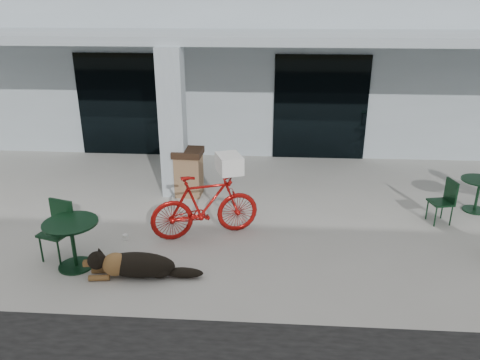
# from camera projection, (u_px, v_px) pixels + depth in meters

# --- Properties ---
(ground) EXTENTS (80.00, 80.00, 0.00)m
(ground) POSITION_uv_depth(u_px,v_px,m) (237.00, 247.00, 8.05)
(ground) COLOR #B1AFA7
(ground) RESTS_ON ground
(building) EXTENTS (22.00, 7.00, 4.50)m
(building) POSITION_uv_depth(u_px,v_px,m) (256.00, 56.00, 15.13)
(building) COLOR #AEBCC5
(building) RESTS_ON ground
(storefront_glass_left) EXTENTS (2.80, 0.06, 2.70)m
(storefront_glass_left) POSITION_uv_depth(u_px,v_px,m) (130.00, 105.00, 12.39)
(storefront_glass_left) COLOR black
(storefront_glass_left) RESTS_ON ground
(storefront_glass_right) EXTENTS (2.40, 0.06, 2.70)m
(storefront_glass_right) POSITION_uv_depth(u_px,v_px,m) (320.00, 108.00, 12.07)
(storefront_glass_right) COLOR black
(storefront_glass_right) RESTS_ON ground
(column) EXTENTS (0.50, 0.50, 3.12)m
(column) POSITION_uv_depth(u_px,v_px,m) (173.00, 124.00, 9.72)
(column) COLOR #AEBCC5
(column) RESTS_ON ground
(overhang) EXTENTS (22.00, 2.80, 0.18)m
(overhang) POSITION_uv_depth(u_px,v_px,m) (249.00, 37.00, 10.23)
(overhang) COLOR #AEBCC5
(overhang) RESTS_ON column
(bicycle) EXTENTS (2.01, 1.20, 1.17)m
(bicycle) POSITION_uv_depth(u_px,v_px,m) (205.00, 206.00, 8.25)
(bicycle) COLOR #980F0C
(bicycle) RESTS_ON ground
(laundry_basket) EXTENTS (0.55, 0.63, 0.31)m
(laundry_basket) POSITION_uv_depth(u_px,v_px,m) (229.00, 164.00, 8.10)
(laundry_basket) COLOR white
(laundry_basket) RESTS_ON bicycle
(dog) EXTENTS (1.38, 0.62, 0.45)m
(dog) POSITION_uv_depth(u_px,v_px,m) (138.00, 264.00, 7.13)
(dog) COLOR black
(dog) RESTS_ON ground
(cup_near_dog) EXTENTS (0.10, 0.10, 0.11)m
(cup_near_dog) POSITION_uv_depth(u_px,v_px,m) (125.00, 237.00, 8.26)
(cup_near_dog) COLOR white
(cup_near_dog) RESTS_ON ground
(cafe_table_near) EXTENTS (0.91, 0.91, 0.79)m
(cafe_table_near) POSITION_uv_depth(u_px,v_px,m) (73.00, 245.00, 7.32)
(cafe_table_near) COLOR #12331C
(cafe_table_near) RESTS_ON ground
(cafe_chair_near) EXTENTS (0.56, 0.59, 0.98)m
(cafe_chair_near) POSITION_uv_depth(u_px,v_px,m) (56.00, 232.00, 7.52)
(cafe_chair_near) COLOR #12331C
(cafe_chair_near) RESTS_ON ground
(cafe_table_far) EXTENTS (0.88, 0.88, 0.67)m
(cafe_table_far) POSITION_uv_depth(u_px,v_px,m) (477.00, 195.00, 9.31)
(cafe_table_far) COLOR #12331C
(cafe_table_far) RESTS_ON ground
(cafe_chair_far_b) EXTENTS (0.49, 0.46, 0.85)m
(cafe_chair_far_b) POSITION_uv_depth(u_px,v_px,m) (441.00, 202.00, 8.79)
(cafe_chair_far_b) COLOR #12331C
(cafe_chair_far_b) RESTS_ON ground
(trash_receptacle) EXTENTS (0.63, 0.63, 1.02)m
(trash_receptacle) POSITION_uv_depth(u_px,v_px,m) (189.00, 172.00, 10.04)
(trash_receptacle) COLOR #836344
(trash_receptacle) RESTS_ON ground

